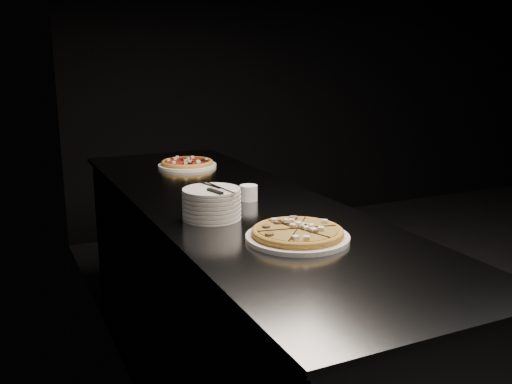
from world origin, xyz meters
name	(u,v)px	position (x,y,z in m)	size (l,w,h in m)	color
wall_left	(136,81)	(-2.50, 0.00, 1.40)	(0.02, 5.00, 2.80)	black
wall_back	(339,64)	(0.00, 2.50, 1.40)	(5.00, 0.02, 2.80)	black
counter	(234,306)	(-2.13, 0.00, 0.46)	(0.74, 2.44, 0.92)	#56585D
pizza_mushroom	(298,234)	(-2.14, -0.54, 0.94)	(0.34, 0.34, 0.04)	white
pizza_tomato	(187,163)	(-2.07, 0.74, 0.94)	(0.30, 0.30, 0.03)	white
plate_stack	(212,203)	(-2.30, -0.19, 0.97)	(0.21, 0.21, 0.11)	white
cutlery	(215,189)	(-2.29, -0.21, 1.03)	(0.07, 0.22, 0.01)	silver
ramekin	(249,192)	(-2.07, -0.02, 0.95)	(0.07, 0.07, 0.06)	white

